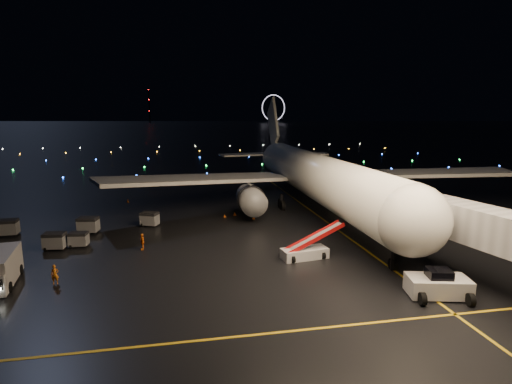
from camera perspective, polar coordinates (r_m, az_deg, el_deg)
ground at (r=333.22m, az=-9.70°, el=8.35°), size 2000.00×2000.00×0.00m
lane_centre at (r=53.17m, az=10.18°, el=-4.30°), size 0.25×80.00×0.02m
lane_cross at (r=26.74m, az=-6.12°, el=-20.17°), size 60.00×0.25×0.02m
airliner at (r=61.25m, az=7.38°, el=6.07°), size 62.54×59.50×17.47m
pushback_tug at (r=34.55m, az=24.58°, el=-11.70°), size 4.99×3.36×2.17m
belt_loader at (r=39.46m, az=6.98°, el=-7.17°), size 6.82×2.75×3.22m
crew_a at (r=37.60m, az=-26.80°, el=-10.48°), size 0.64×0.46×1.66m
crew_c at (r=43.42m, az=-15.94°, el=-6.84°), size 0.65×1.09×1.74m
safety_cone_0 at (r=53.97m, az=-0.36°, el=-3.63°), size 0.49×0.49×0.50m
safety_cone_1 at (r=55.13m, az=-4.50°, el=-3.38°), size 0.52×0.52×0.45m
safety_cone_2 at (r=56.04m, az=-3.06°, el=-3.09°), size 0.50×0.50×0.52m
safety_cone_3 at (r=67.49m, az=-17.84°, el=-1.22°), size 0.45×0.45×0.50m
ferris_wheel at (r=773.40m, az=2.52°, el=11.77°), size 49.33×16.80×52.00m
radio_mast at (r=774.92m, az=-15.01°, el=11.86°), size 1.80×1.80×64.00m
taxiway_lights at (r=139.69m, az=-8.01°, el=5.18°), size 164.00×92.00×0.36m
baggage_cart_0 at (r=52.30m, az=-14.95°, el=-3.78°), size 2.47×2.15×1.75m
baggage_cart_1 at (r=51.57m, az=-22.84°, el=-4.40°), size 2.46×1.91×1.90m
baggage_cart_2 at (r=46.85m, az=-26.81°, el=-6.29°), size 2.23×1.66×1.78m
baggage_cart_3 at (r=46.75m, az=-24.00°, el=-6.22°), size 1.98×1.49×1.57m
baggage_cart_4 at (r=54.78m, az=-31.99°, el=-4.35°), size 2.32×1.69×1.90m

